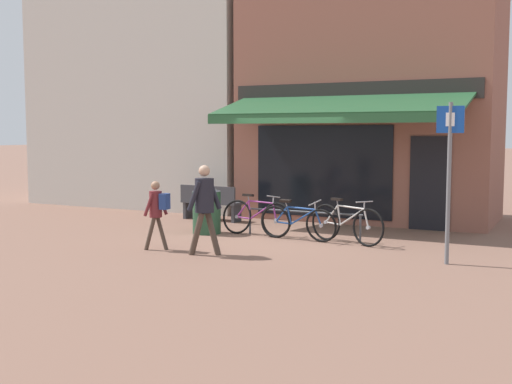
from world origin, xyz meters
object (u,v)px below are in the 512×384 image
(bicycle_blue, at_px, (298,222))
(parking_sign, at_px, (449,167))
(pedestrian_child, at_px, (157,206))
(park_bench, at_px, (210,202))
(bicycle_purple, at_px, (256,217))
(bicycle_silver, at_px, (346,223))
(litter_bin, at_px, (207,209))
(pedestrian_adult, at_px, (205,200))

(bicycle_blue, height_order, parking_sign, parking_sign)
(bicycle_blue, relative_size, parking_sign, 0.65)
(pedestrian_child, bearing_deg, park_bench, -80.74)
(bicycle_purple, relative_size, park_bench, 1.06)
(bicycle_purple, bearing_deg, pedestrian_child, -105.10)
(bicycle_blue, bearing_deg, bicycle_silver, 11.64)
(bicycle_purple, distance_m, litter_bin, 1.11)
(pedestrian_child, height_order, park_bench, pedestrian_child)
(pedestrian_child, xyz_separation_m, park_bench, (-1.18, 3.89, -0.35))
(bicycle_blue, xyz_separation_m, park_bench, (-3.09, 1.72, 0.10))
(bicycle_blue, relative_size, pedestrian_child, 1.33)
(bicycle_silver, relative_size, litter_bin, 1.64)
(bicycle_silver, relative_size, pedestrian_adult, 1.05)
(bicycle_blue, relative_size, park_bench, 1.07)
(pedestrian_child, height_order, parking_sign, parking_sign)
(bicycle_blue, bearing_deg, pedestrian_child, -125.57)
(pedestrian_child, height_order, litter_bin, pedestrian_child)
(bicycle_purple, bearing_deg, park_bench, 148.38)
(pedestrian_adult, height_order, park_bench, pedestrian_adult)
(pedestrian_adult, relative_size, pedestrian_child, 1.25)
(bicycle_silver, distance_m, parking_sign, 2.74)
(bicycle_purple, height_order, parking_sign, parking_sign)
(bicycle_blue, height_order, pedestrian_adult, pedestrian_adult)
(pedestrian_adult, relative_size, litter_bin, 1.56)
(bicycle_silver, height_order, park_bench, bicycle_silver)
(pedestrian_adult, bearing_deg, parking_sign, -164.07)
(parking_sign, xyz_separation_m, park_bench, (-6.23, 2.79, -1.16))
(bicycle_blue, relative_size, pedestrian_adult, 1.07)
(bicycle_blue, height_order, pedestrian_child, pedestrian_child)
(bicycle_silver, bearing_deg, park_bench, 177.80)
(bicycle_purple, relative_size, bicycle_blue, 1.00)
(bicycle_purple, height_order, litter_bin, litter_bin)
(bicycle_purple, bearing_deg, bicycle_blue, -3.73)
(pedestrian_child, bearing_deg, parking_sign, -175.34)
(pedestrian_adult, xyz_separation_m, park_bench, (-2.22, 3.91, -0.52))
(litter_bin, bearing_deg, parking_sign, -10.68)
(bicycle_silver, distance_m, pedestrian_child, 3.71)
(bicycle_blue, distance_m, pedestrian_child, 2.92)
(bicycle_purple, height_order, park_bench, bicycle_purple)
(bicycle_blue, bearing_deg, pedestrian_adult, -105.94)
(bicycle_silver, distance_m, pedestrian_adult, 3.01)
(litter_bin, height_order, parking_sign, parking_sign)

